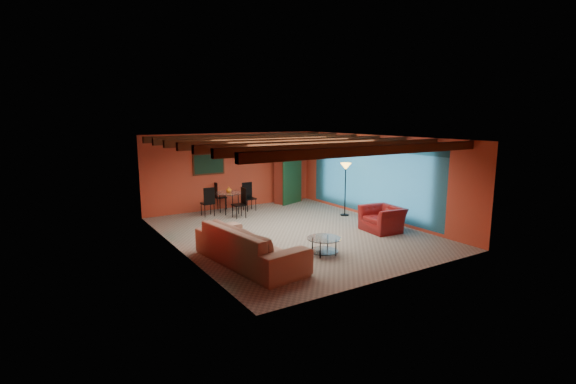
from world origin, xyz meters
TOP-DOWN VIEW (x-y plane):
  - room at (0.00, 0.11)m, footprint 6.52×8.01m
  - sofa at (-2.19, -1.66)m, footprint 1.55×3.11m
  - armchair at (2.32, -1.25)m, footprint 1.06×1.18m
  - coffee_table at (-0.39, -2.06)m, footprint 0.95×0.95m
  - dining_table at (-0.51, 3.19)m, footprint 1.92×1.92m
  - armoire at (2.20, 3.70)m, footprint 1.21×0.89m
  - floor_lamp at (2.65, 0.84)m, footprint 0.41×0.41m
  - ceiling_fan at (0.00, 0.00)m, footprint 1.50×1.50m
  - painting at (-0.90, 3.96)m, footprint 1.05×0.03m
  - potted_plant at (2.20, 3.70)m, footprint 0.52×0.49m
  - vase at (-0.51, 3.19)m, footprint 0.23×0.23m

SIDE VIEW (x-z plane):
  - coffee_table at x=-0.39m, z-range 0.00..0.42m
  - armchair at x=2.32m, z-range 0.00..0.72m
  - sofa at x=-2.19m, z-range 0.00..0.87m
  - dining_table at x=-0.51m, z-range 0.00..1.00m
  - floor_lamp at x=2.65m, z-range 0.00..1.78m
  - armoire at x=2.20m, z-range 0.00..1.91m
  - vase at x=-0.51m, z-range 1.00..1.20m
  - painting at x=-0.90m, z-range 1.32..1.97m
  - potted_plant at x=2.20m, z-range 1.91..2.37m
  - ceiling_fan at x=0.00m, z-range 2.14..2.58m
  - room at x=0.00m, z-range 1.01..3.72m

